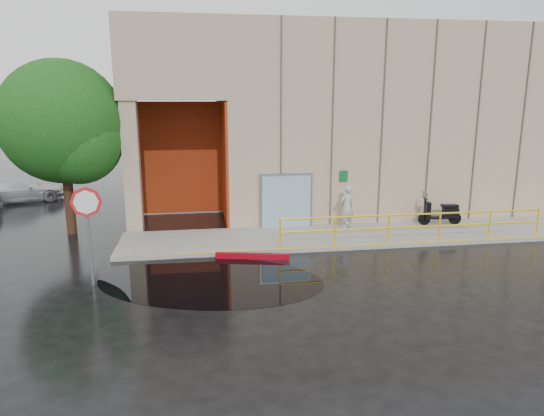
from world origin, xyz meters
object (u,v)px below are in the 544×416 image
(car_c, at_px, (20,190))
(red_curb, at_px, (252,256))
(tree_near, at_px, (66,127))
(stop_sign, at_px, (87,215))
(scooter, at_px, (441,206))
(person, at_px, (347,207))

(car_c, bearing_deg, red_curb, -155.59)
(tree_near, bearing_deg, stop_sign, -72.74)
(red_curb, bearing_deg, scooter, 18.56)
(car_c, bearing_deg, tree_near, -168.26)
(stop_sign, height_order, car_c, stop_sign)
(red_curb, xyz_separation_m, car_c, (-10.49, 10.54, 0.51))
(scooter, xyz_separation_m, red_curb, (-7.83, -2.63, -0.82))
(scooter, relative_size, stop_sign, 0.63)
(stop_sign, xyz_separation_m, red_curb, (4.64, 1.56, -1.92))
(scooter, relative_size, car_c, 0.42)
(stop_sign, bearing_deg, tree_near, 126.36)
(person, distance_m, tree_near, 10.87)
(person, xyz_separation_m, stop_sign, (-8.61, -4.23, 1.01))
(red_curb, distance_m, car_c, 14.88)
(person, distance_m, stop_sign, 9.65)
(scooter, bearing_deg, car_c, 163.64)
(person, bearing_deg, red_curb, 12.37)
(scooter, height_order, tree_near, tree_near)
(person, xyz_separation_m, tree_near, (-10.34, 1.33, 3.06))
(person, relative_size, car_c, 0.41)
(stop_sign, distance_m, red_curb, 5.26)
(red_curb, xyz_separation_m, tree_near, (-6.37, 4.00, 3.97))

